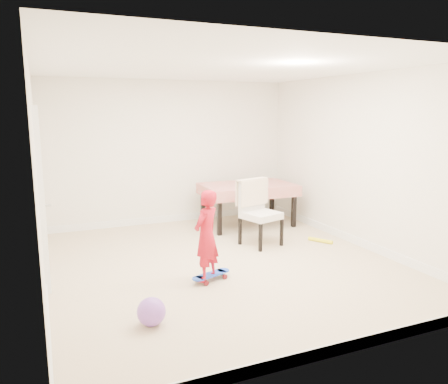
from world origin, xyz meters
name	(u,v)px	position (x,y,z in m)	size (l,w,h in m)	color
ground	(223,263)	(0.00, 0.00, 0.00)	(5.00, 5.00, 0.00)	#C8B18B
ceiling	(223,68)	(0.00, 0.00, 2.58)	(4.50, 5.00, 0.04)	white
wall_back	(170,153)	(0.00, 2.48, 1.30)	(4.50, 0.04, 2.60)	white
wall_front	(343,206)	(0.00, -2.48, 1.30)	(4.50, 0.04, 2.60)	white
wall_left	(39,179)	(-2.23, 0.00, 1.30)	(0.04, 5.00, 2.60)	white
wall_right	(359,161)	(2.23, 0.00, 1.30)	(0.04, 5.00, 2.60)	white
door	(41,198)	(-2.22, 0.30, 1.02)	(0.10, 0.94, 2.11)	white
baseboard_back	(172,218)	(0.00, 2.49, 0.06)	(4.50, 0.02, 0.12)	white
baseboard_front	(337,349)	(0.00, -2.49, 0.06)	(4.50, 0.02, 0.12)	white
baseboard_left	(46,284)	(-2.24, 0.00, 0.06)	(0.02, 5.00, 0.12)	white
baseboard_right	(355,240)	(2.24, 0.00, 0.06)	(0.02, 5.00, 0.12)	white
dining_table	(248,205)	(1.20, 1.69, 0.38)	(1.62, 1.02, 0.76)	#BC120A
dining_chair	(261,213)	(0.86, 0.53, 0.51)	(0.55, 0.63, 1.02)	silver
skateboard	(211,277)	(-0.37, -0.51, 0.04)	(0.55, 0.20, 0.08)	blue
child	(206,238)	(-0.44, -0.54, 0.55)	(0.40, 0.26, 1.10)	red
balloon	(151,312)	(-1.32, -1.35, 0.14)	(0.28, 0.28, 0.28)	#8F53C8
foam_toy	(320,240)	(1.80, 0.29, 0.03)	(0.06, 0.06, 0.40)	#FFF51A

